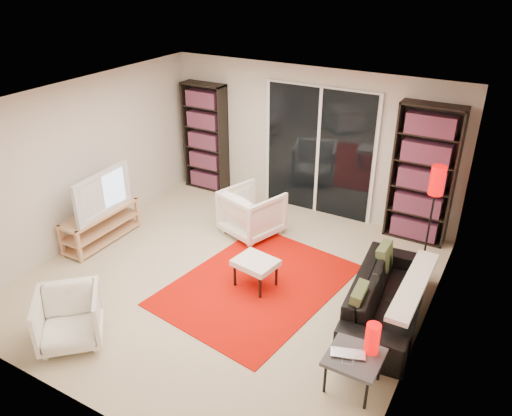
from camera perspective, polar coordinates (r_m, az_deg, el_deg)
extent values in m
plane|color=beige|center=(6.84, -3.09, -8.01)|extent=(5.00, 5.00, 0.00)
cube|color=beige|center=(8.28, 6.06, 7.66)|extent=(5.00, 0.02, 2.40)
cube|color=beige|center=(4.65, -20.45, -10.80)|extent=(5.00, 0.02, 2.40)
cube|color=beige|center=(7.78, -19.15, 4.98)|extent=(0.02, 5.00, 2.40)
cube|color=beige|center=(5.45, 19.46, -4.66)|extent=(0.02, 5.00, 2.40)
cube|color=white|center=(5.81, -3.68, 11.77)|extent=(5.00, 5.00, 0.02)
cube|color=white|center=(8.23, 7.20, 6.37)|extent=(1.92, 0.06, 2.16)
cube|color=black|center=(8.20, 7.10, 6.29)|extent=(1.80, 0.02, 2.10)
cube|color=white|center=(8.19, 7.08, 6.27)|extent=(0.05, 0.02, 2.10)
cube|color=black|center=(9.13, -5.78, 8.03)|extent=(0.80, 0.30, 1.95)
cube|color=maroon|center=(9.11, -5.85, 7.99)|extent=(0.70, 0.22, 1.85)
cube|color=black|center=(7.68, 18.56, 3.59)|extent=(0.90, 0.30, 2.10)
cube|color=maroon|center=(7.66, 18.53, 3.54)|extent=(0.80, 0.22, 2.00)
cube|color=tan|center=(7.81, -17.48, -0.50)|extent=(0.41, 1.29, 0.04)
cube|color=tan|center=(7.91, -17.26, -1.98)|extent=(0.41, 1.29, 0.03)
cube|color=tan|center=(8.00, -17.07, -3.17)|extent=(0.41, 1.29, 0.04)
cube|color=tan|center=(7.70, -21.36, -3.52)|extent=(0.05, 0.05, 0.50)
cube|color=tan|center=(8.39, -15.20, 0.04)|extent=(0.05, 0.05, 0.50)
cube|color=tan|center=(7.45, -19.58, -4.25)|extent=(0.05, 0.05, 0.50)
cube|color=tan|center=(8.17, -13.40, -0.51)|extent=(0.05, 0.05, 0.50)
imported|color=black|center=(7.65, -17.73, 1.77)|extent=(0.22, 1.14, 0.65)
cube|color=red|center=(6.70, 0.13, -8.74)|extent=(2.19, 2.74, 0.01)
imported|color=black|center=(6.22, 14.82, -9.82)|extent=(0.94, 2.02, 0.57)
imported|color=white|center=(7.70, -0.45, -0.48)|extent=(1.00, 1.01, 0.74)
imported|color=white|center=(6.04, -20.57, -11.70)|extent=(0.97, 0.97, 0.63)
cube|color=white|center=(6.49, -0.05, -6.29)|extent=(0.59, 0.51, 0.08)
cylinder|color=black|center=(6.60, -2.43, -7.75)|extent=(0.04, 0.04, 0.32)
cylinder|color=black|center=(6.82, -0.52, -6.47)|extent=(0.04, 0.04, 0.32)
cylinder|color=black|center=(6.38, 0.47, -9.11)|extent=(0.04, 0.04, 0.32)
cylinder|color=black|center=(6.61, 2.34, -7.72)|extent=(0.04, 0.04, 0.32)
cube|color=#414146|center=(5.22, 11.19, -16.38)|extent=(0.53, 0.53, 0.04)
cylinder|color=black|center=(5.25, 7.89, -18.63)|extent=(0.03, 0.03, 0.38)
cylinder|color=black|center=(5.54, 9.64, -15.82)|extent=(0.03, 0.03, 0.38)
cylinder|color=black|center=(5.17, 12.48, -20.05)|extent=(0.03, 0.03, 0.38)
cylinder|color=black|center=(5.46, 13.96, -17.09)|extent=(0.03, 0.03, 0.38)
imported|color=silver|center=(5.15, 10.44, -16.46)|extent=(0.40, 0.32, 0.03)
cylinder|color=#E30203|center=(5.18, 13.16, -14.30)|extent=(0.15, 0.15, 0.33)
cylinder|color=black|center=(7.55, 18.53, -5.74)|extent=(0.22, 0.22, 0.03)
cylinder|color=black|center=(7.29, 19.14, -2.18)|extent=(0.03, 0.03, 1.10)
cylinder|color=#E30203|center=(6.98, 20.02, 2.98)|extent=(0.20, 0.20, 0.40)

